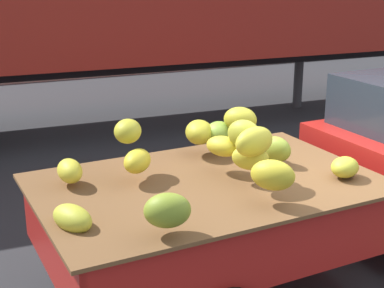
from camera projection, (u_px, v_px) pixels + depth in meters
ground at (335, 274)px, 5.36m from camera, size 220.00×220.00×0.00m
curb_strip at (81, 73)px, 14.73m from camera, size 80.00×0.80×0.16m
pickup_truck at (379, 168)px, 5.54m from camera, size 4.98×2.09×1.70m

